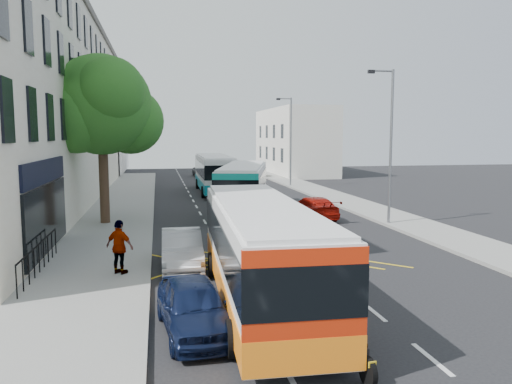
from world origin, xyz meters
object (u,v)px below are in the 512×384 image
street_tree (101,106)px  lamp_far (290,137)px  bus_near (260,251)px  parked_car_silver (182,249)px  parked_car_blue (194,306)px  pedestrian_far (120,247)px  bus_mid (243,187)px  motorbike (352,333)px  bus_far (214,173)px  distant_car_dark (258,172)px  distant_car_grey (203,171)px  lamp_near (389,138)px  red_hatchback (313,208)px

street_tree → lamp_far: size_ratio=1.10×
bus_near → parked_car_silver: (-2.01, 4.36, -0.86)m
street_tree → parked_car_silver: size_ratio=2.16×
parked_car_blue → pedestrian_far: 5.57m
bus_near → bus_mid: (2.40, 16.80, 0.03)m
motorbike → bus_near: bearing=96.5°
lamp_far → bus_mid: (-6.68, -13.91, -3.06)m
bus_far → parked_car_blue: bearing=-96.6°
bus_near → motorbike: bus_near is taller
parked_car_silver → distant_car_dark: size_ratio=1.13×
street_tree → bus_mid: bearing=21.2°
bus_far → pedestrian_far: (-5.96, -24.65, -0.56)m
parked_car_silver → pedestrian_far: (-2.10, -1.02, 0.39)m
street_tree → bus_near: street_tree is taller
lamp_far → pedestrian_far: (-13.20, -27.38, -3.55)m
distant_car_grey → lamp_near: bearing=-80.8°
bus_far → motorbike: size_ratio=5.67×
lamp_near → bus_mid: size_ratio=0.74×
lamp_far → street_tree: bearing=-130.8°
distant_car_dark → parked_car_blue: bearing=79.4°
lamp_near → pedestrian_far: size_ratio=4.37×
bus_far → pedestrian_far: bearing=-102.8°
lamp_far → motorbike: (-8.09, -35.15, -3.81)m
lamp_far → bus_far: size_ratio=0.73×
street_tree → motorbike: street_tree is taller
parked_car_blue → pedestrian_far: size_ratio=2.10×
motorbike → distant_car_grey: size_ratio=0.42×
bus_near → motorbike: size_ratio=5.37×
bus_mid → motorbike: (-1.41, -21.23, -0.75)m
bus_near → lamp_far: bearing=75.7°
lamp_far → pedestrian_far: lamp_far is taller
bus_mid → motorbike: bearing=-79.4°
lamp_far → pedestrian_far: size_ratio=4.37×
lamp_near → distant_car_dark: bearing=91.3°
parked_car_blue → motorbike: bearing=-47.3°
bus_mid → parked_car_blue: size_ratio=2.81×
bus_near → distant_car_grey: bus_near is taller
lamp_near → parked_car_silver: size_ratio=1.96×
red_hatchback → distant_car_grey: (-3.51, 30.49, 0.00)m
pedestrian_far → parked_car_silver: bearing=-118.8°
lamp_far → distant_car_grey: lamp_far is taller
street_tree → lamp_far: bearing=49.2°
bus_near → parked_car_silver: 4.88m
bus_far → distant_car_grey: size_ratio=2.36×
parked_car_silver → distant_car_grey: bearing=84.4°
red_hatchback → pedestrian_far: 14.29m
street_tree → bus_mid: size_ratio=0.81×
bus_far → distant_car_dark: bus_far is taller
lamp_near → red_hatchback: size_ratio=1.81×
parked_car_silver → red_hatchback: (7.89, 9.19, -0.03)m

